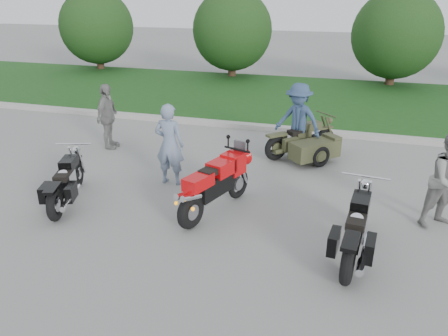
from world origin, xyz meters
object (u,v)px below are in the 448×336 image
(sportbike_red, at_px, (214,184))
(person_denim, at_px, (298,121))
(cruiser_left, at_px, (66,184))
(cruiser_right, at_px, (356,232))
(person_stripe, at_px, (170,145))
(person_back, at_px, (107,117))
(cruiser_sidecar, at_px, (308,145))

(sportbike_red, height_order, person_denim, person_denim)
(cruiser_left, relative_size, person_denim, 1.10)
(cruiser_left, height_order, person_denim, person_denim)
(cruiser_right, distance_m, person_stripe, 4.29)
(person_denim, height_order, person_back, person_denim)
(person_stripe, height_order, person_back, person_stripe)
(cruiser_left, distance_m, person_stripe, 2.22)
(cruiser_sidecar, bearing_deg, cruiser_right, -28.40)
(person_denim, bearing_deg, cruiser_right, -52.83)
(cruiser_sidecar, xyz_separation_m, person_back, (-5.13, -0.57, 0.46))
(cruiser_right, bearing_deg, person_back, 157.26)
(person_back, bearing_deg, cruiser_right, -123.63)
(cruiser_sidecar, bearing_deg, person_back, -128.65)
(cruiser_right, height_order, person_stripe, person_stripe)
(cruiser_left, relative_size, cruiser_sidecar, 1.06)
(cruiser_left, relative_size, person_stripe, 1.15)
(cruiser_sidecar, bearing_deg, sportbike_red, -67.46)
(person_back, bearing_deg, person_denim, -85.38)
(sportbike_red, xyz_separation_m, person_back, (-3.79, 2.68, 0.26))
(person_stripe, bearing_deg, cruiser_left, 44.69)
(cruiser_right, xyz_separation_m, person_denim, (-1.51, 4.27, 0.48))
(cruiser_right, relative_size, person_stripe, 1.28)
(person_stripe, bearing_deg, cruiser_sidecar, -139.43)
(cruiser_left, xyz_separation_m, cruiser_right, (5.43, -0.30, 0.03))
(cruiser_sidecar, bearing_deg, person_stripe, -95.22)
(cruiser_sidecar, xyz_separation_m, person_stripe, (-2.67, -2.22, 0.50))
(sportbike_red, bearing_deg, person_back, 163.46)
(person_stripe, xyz_separation_m, person_denim, (2.36, 2.47, 0.04))
(cruiser_right, height_order, cruiser_sidecar, cruiser_right)
(cruiser_left, bearing_deg, person_stripe, 25.10)
(cruiser_sidecar, height_order, person_stripe, person_stripe)
(cruiser_left, height_order, person_back, person_back)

